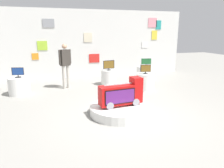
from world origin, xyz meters
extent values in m
plane|color=gray|center=(0.00, 0.00, 0.00)|extent=(30.00, 30.00, 0.00)
cube|color=silver|center=(0.00, 5.48, 1.67)|extent=(10.08, 0.10, 3.34)
cube|color=pink|center=(3.43, 5.41, 2.75)|extent=(0.49, 0.02, 0.49)
cube|color=white|center=(3.01, 5.41, 1.59)|extent=(0.33, 0.02, 0.33)
cube|color=red|center=(0.21, 5.41, 0.95)|extent=(0.53, 0.02, 0.44)
cube|color=#9ECC33|center=(-2.28, 5.41, 1.64)|extent=(0.45, 0.02, 0.43)
cube|color=beige|center=(-0.09, 5.41, 2.00)|extent=(0.41, 0.02, 0.45)
cube|color=yellow|center=(3.57, 5.41, 2.09)|extent=(0.31, 0.02, 0.48)
cube|color=gray|center=(-1.93, 5.41, 2.66)|extent=(0.54, 0.02, 0.39)
cube|color=orange|center=(-2.63, 5.41, 1.14)|extent=(0.30, 0.02, 0.30)
cube|color=teal|center=(3.79, 5.41, 2.63)|extent=(0.30, 0.02, 0.47)
cylinder|color=silver|center=(-0.14, 0.13, 0.12)|extent=(1.73, 1.73, 0.25)
cylinder|color=gray|center=(-0.53, 0.09, 0.35)|extent=(0.25, 0.42, 0.21)
cylinder|color=gray|center=(0.24, 0.17, 0.35)|extent=(0.25, 0.42, 0.21)
cube|color=#B70F0F|center=(-0.14, 0.13, 0.58)|extent=(1.25, 0.48, 0.54)
cube|color=#B70F0F|center=(0.33, 0.18, 0.94)|extent=(0.30, 0.38, 0.19)
cube|color=black|center=(-0.22, -0.07, 0.58)|extent=(0.87, 0.11, 0.40)
cube|color=#561E6B|center=(-0.22, -0.07, 0.58)|extent=(0.83, 0.11, 0.36)
cube|color=#B2B2B7|center=(-0.14, 0.13, 0.87)|extent=(0.98, 0.13, 0.02)
cylinder|color=silver|center=(-3.13, 2.98, 0.33)|extent=(0.78, 0.78, 0.65)
cylinder|color=black|center=(-3.13, 2.98, 0.66)|extent=(0.22, 0.22, 0.02)
cylinder|color=black|center=(-3.13, 2.98, 0.71)|extent=(0.04, 0.04, 0.07)
cube|color=black|center=(-3.13, 2.98, 0.88)|extent=(0.42, 0.13, 0.28)
cube|color=navy|center=(-3.12, 2.96, 0.88)|extent=(0.38, 0.10, 0.25)
cylinder|color=silver|center=(0.45, 3.49, 0.33)|extent=(0.68, 0.68, 0.65)
cylinder|color=black|center=(0.45, 3.49, 0.66)|extent=(0.19, 0.19, 0.02)
cylinder|color=black|center=(0.45, 3.49, 0.70)|extent=(0.04, 0.04, 0.05)
cube|color=black|center=(0.45, 3.49, 0.90)|extent=(0.50, 0.10, 0.35)
cube|color=brown|center=(0.45, 3.47, 0.90)|extent=(0.46, 0.07, 0.32)
cylinder|color=silver|center=(2.44, 3.97, 0.33)|extent=(0.88, 0.88, 0.65)
cylinder|color=black|center=(2.44, 3.97, 0.66)|extent=(0.18, 0.18, 0.02)
cylinder|color=black|center=(2.44, 3.97, 0.71)|extent=(0.04, 0.04, 0.08)
cube|color=silver|center=(2.44, 3.97, 0.90)|extent=(0.50, 0.15, 0.30)
cube|color=#1E5B2D|center=(2.44, 3.95, 0.90)|extent=(0.46, 0.12, 0.27)
cylinder|color=silver|center=(1.64, 2.32, 0.33)|extent=(0.74, 0.74, 0.65)
cylinder|color=black|center=(1.64, 2.32, 0.66)|extent=(0.17, 0.17, 0.02)
cylinder|color=black|center=(1.64, 2.32, 0.70)|extent=(0.04, 0.04, 0.05)
cube|color=black|center=(1.64, 2.32, 0.87)|extent=(0.42, 0.09, 0.28)
cube|color=brown|center=(1.64, 2.30, 0.87)|extent=(0.39, 0.06, 0.26)
cylinder|color=#B2ADA3|center=(-1.30, 3.48, 0.47)|extent=(0.12, 0.12, 0.94)
cylinder|color=#B2ADA3|center=(-1.48, 3.38, 0.47)|extent=(0.12, 0.12, 0.94)
cube|color=#38332D|center=(-1.39, 3.43, 1.26)|extent=(0.43, 0.36, 0.64)
sphere|color=tan|center=(-1.39, 3.43, 1.72)|extent=(0.20, 0.20, 0.20)
cylinder|color=#38332D|center=(-1.18, 3.55, 1.30)|extent=(0.08, 0.08, 0.58)
cylinder|color=#38332D|center=(-1.60, 3.32, 1.30)|extent=(0.08, 0.08, 0.58)
camera|label=1|loc=(-1.96, -5.18, 2.27)|focal=33.68mm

